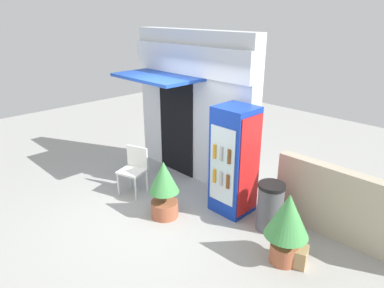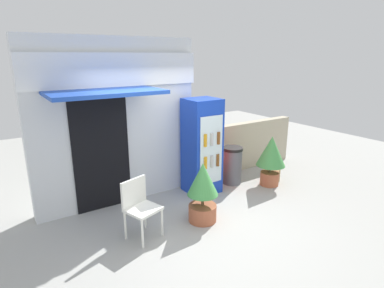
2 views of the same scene
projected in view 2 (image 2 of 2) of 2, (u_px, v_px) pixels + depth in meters
name	position (u px, v px, depth m)	size (l,w,h in m)	color
ground	(194.00, 227.00, 5.08)	(16.00, 16.00, 0.00)	#A3A39E
storefront_building	(116.00, 121.00, 5.62)	(3.06, 1.30, 3.02)	silver
drink_cooler	(202.00, 146.00, 6.19)	(0.66, 0.66, 1.90)	#1438B2
plastic_chair	(139.00, 204.00, 4.70)	(0.57, 0.55, 0.91)	white
potted_plant_near_shop	(203.00, 189.00, 5.14)	(0.52, 0.52, 1.03)	#AD5B3D
potted_plant_curbside	(271.00, 156.00, 6.57)	(0.61, 0.61, 1.08)	#AD5B3D
trash_bin	(232.00, 165.00, 6.74)	(0.43, 0.43, 0.81)	#595960
stone_boundary_wall	(250.00, 144.00, 7.71)	(2.49, 0.21, 1.14)	#B7AD93
cardboard_box	(271.00, 176.00, 6.84)	(0.34, 0.27, 0.28)	tan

